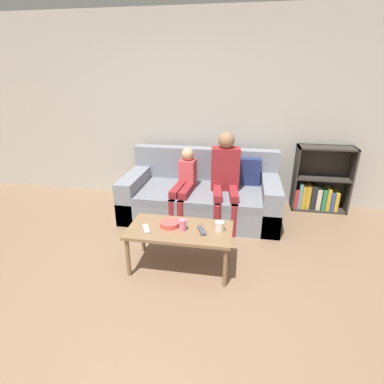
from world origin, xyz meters
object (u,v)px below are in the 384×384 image
person_child (184,182)px  tv_remote_1 (202,230)px  bookshelf (318,186)px  snack_bowl (170,224)px  tv_remote_0 (146,229)px  coffee_table (180,233)px  cup_near (220,226)px  cup_far (183,225)px  person_adult (225,173)px  couch (202,196)px

person_child → tv_remote_1: person_child is taller
bookshelf → person_child: (-1.78, -0.63, 0.17)m
bookshelf → snack_bowl: bearing=-136.1°
bookshelf → tv_remote_0: size_ratio=5.20×
bookshelf → coffee_table: (-1.61, -1.69, 0.05)m
tv_remote_0 → cup_near: bearing=-17.7°
cup_far → tv_remote_0: bearing=-169.5°
cup_near → tv_remote_1: (-0.16, -0.04, -0.04)m
cup_near → tv_remote_0: 0.69m
person_child → cup_near: 1.17m
person_adult → snack_bowl: person_adult is taller
tv_remote_0 → person_adult: bearing=35.1°
couch → person_adult: bearing=-17.6°
tv_remote_0 → tv_remote_1: (0.52, 0.07, 0.00)m
cup_far → tv_remote_1: bearing=1.2°
tv_remote_0 → snack_bowl: (0.20, 0.12, 0.01)m
coffee_table → tv_remote_1: (0.21, -0.01, 0.06)m
tv_remote_0 → tv_remote_1: 0.52m
snack_bowl → cup_far: bearing=-22.8°
tv_remote_1 → person_adult: bearing=61.1°
person_adult → cup_far: person_adult is taller
coffee_table → tv_remote_0: size_ratio=5.72×
couch → tv_remote_0: size_ratio=11.57×
bookshelf → cup_near: 2.08m
coffee_table → person_adult: 1.21m
bookshelf → tv_remote_0: bearing=-137.2°
coffee_table → cup_near: size_ratio=10.59×
couch → cup_near: bearing=-74.3°
person_child → cup_near: size_ratio=9.77×
person_adult → tv_remote_0: 1.39m
tv_remote_1 → person_child: bearing=87.2°
person_adult → tv_remote_1: (-0.13, -1.14, -0.20)m
cup_near → coffee_table: bearing=-176.1°
tv_remote_0 → snack_bowl: snack_bowl is taller
cup_far → tv_remote_0: (-0.34, -0.06, -0.04)m
snack_bowl → coffee_table: bearing=-20.7°
coffee_table → tv_remote_0: (-0.31, -0.08, 0.06)m
person_child → tv_remote_1: 1.15m
cup_far → snack_bowl: cup_far is taller
couch → cup_near: couch is taller
person_adult → tv_remote_1: bearing=-103.2°
tv_remote_1 → snack_bowl: 0.32m
tv_remote_1 → tv_remote_0: bearing=165.0°
bookshelf → cup_near: size_ratio=9.63×
tv_remote_1 → bookshelf: bearing=28.4°
cup_near → cup_far: (-0.34, -0.04, 0.01)m
couch → bookshelf: (1.58, 0.47, 0.06)m
couch → cup_far: bearing=-90.2°
person_child → snack_bowl: size_ratio=4.75×
person_adult → couch: bearing=155.8°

